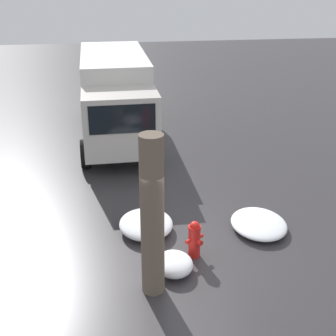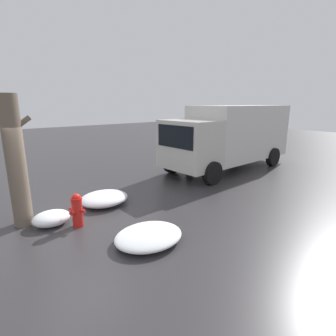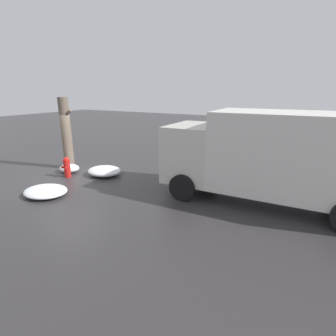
% 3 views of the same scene
% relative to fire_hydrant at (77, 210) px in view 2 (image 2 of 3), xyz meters
% --- Properties ---
extents(ground_plane, '(60.00, 60.00, 0.00)m').
position_rel_fire_hydrant_xyz_m(ground_plane, '(0.00, 0.00, -0.45)').
color(ground_plane, '#333033').
extents(fire_hydrant, '(0.39, 0.45, 0.87)m').
position_rel_fire_hydrant_xyz_m(fire_hydrant, '(0.00, 0.00, 0.00)').
color(fire_hydrant, red).
rests_on(fire_hydrant, ground_plane).
extents(tree_trunk, '(0.69, 0.45, 3.28)m').
position_rel_fire_hydrant_xyz_m(tree_trunk, '(-1.02, 1.02, 1.20)').
color(tree_trunk, '#6B5B4C').
rests_on(tree_trunk, ground_plane).
extents(delivery_truck, '(6.98, 2.71, 2.95)m').
position_rel_fire_hydrant_xyz_m(delivery_truck, '(8.01, 1.39, 1.17)').
color(delivery_truck, beige).
rests_on(delivery_truck, ground_plane).
extents(pedestrian, '(0.40, 0.40, 1.85)m').
position_rel_fire_hydrant_xyz_m(pedestrian, '(5.49, 1.55, 0.56)').
color(pedestrian, '#23232D').
rests_on(pedestrian, ground_plane).
extents(snow_pile_by_hydrant, '(1.48, 1.29, 0.38)m').
position_rel_fire_hydrant_xyz_m(snow_pile_by_hydrant, '(1.20, 0.95, -0.26)').
color(snow_pile_by_hydrant, white).
rests_on(snow_pile_by_hydrant, ground_plane).
extents(snow_pile_curbside, '(1.60, 1.33, 0.28)m').
position_rel_fire_hydrant_xyz_m(snow_pile_curbside, '(0.93, -1.78, -0.31)').
color(snow_pile_curbside, white).
rests_on(snow_pile_curbside, ground_plane).
extents(snow_pile_by_tree, '(0.93, 0.79, 0.36)m').
position_rel_fire_hydrant_xyz_m(snow_pile_by_tree, '(-0.49, 0.52, -0.27)').
color(snow_pile_by_tree, white).
rests_on(snow_pile_by_tree, ground_plane).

